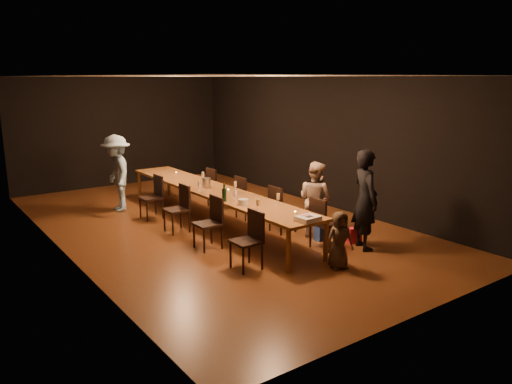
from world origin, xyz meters
TOP-DOWN VIEW (x-y plane):
  - ground at (0.00, 0.00)m, footprint 10.00×10.00m
  - room_shell at (0.00, 0.00)m, footprint 6.04×10.04m
  - table at (0.00, 0.00)m, footprint 0.90×6.00m
  - chair_right_0 at (0.85, -2.40)m, footprint 0.42×0.42m
  - chair_right_1 at (0.85, -1.20)m, footprint 0.42×0.42m
  - chair_right_2 at (0.85, 0.00)m, footprint 0.42×0.42m
  - chair_right_3 at (0.85, 1.20)m, footprint 0.42×0.42m
  - chair_left_0 at (-0.85, -2.40)m, footprint 0.42×0.42m
  - chair_left_1 at (-0.85, -1.20)m, footprint 0.42×0.42m
  - chair_left_2 at (-0.85, 0.00)m, footprint 0.42×0.42m
  - chair_left_3 at (-0.85, 1.20)m, footprint 0.42×0.42m
  - woman_birthday at (1.40, -2.81)m, footprint 0.63×0.76m
  - woman_tan at (1.16, -1.79)m, footprint 0.66×0.79m
  - man_blue at (-1.18, 2.25)m, footprint 0.82×1.21m
  - child at (0.37, -3.23)m, footprint 0.52×0.41m
  - gift_bag_red at (1.48, -2.52)m, footprint 0.28×0.20m
  - gift_bag_blue at (1.12, -2.04)m, footprint 0.26×0.18m
  - birthday_cake at (0.02, -2.86)m, footprint 0.37×0.30m
  - plate_stack at (-0.23, -1.42)m, footprint 0.22×0.22m
  - champagne_bottle at (-0.35, -0.98)m, footprint 0.10×0.10m
  - ice_bucket at (-0.01, 0.26)m, footprint 0.19×0.19m
  - wineglass_0 at (-0.26, -1.90)m, footprint 0.06×0.06m
  - wineglass_1 at (0.28, -1.77)m, footprint 0.06×0.06m
  - wineglass_2 at (-0.20, -1.12)m, footprint 0.06×0.06m
  - wineglass_3 at (0.25, -0.43)m, footprint 0.06×0.06m
  - wineglass_4 at (-0.32, 0.02)m, footprint 0.06×0.06m
  - wineglass_5 at (0.23, 0.83)m, footprint 0.06×0.06m
  - tealight_near at (0.15, -2.40)m, footprint 0.05×0.05m
  - tealight_mid at (0.15, -0.32)m, footprint 0.05×0.05m
  - tealight_far at (0.15, 1.96)m, footprint 0.05×0.05m

SIDE VIEW (x-z plane):
  - ground at x=0.00m, z-range 0.00..0.00m
  - gift_bag_red at x=1.48m, z-range 0.00..0.29m
  - gift_bag_blue at x=1.12m, z-range 0.00..0.33m
  - chair_right_0 at x=0.85m, z-range 0.00..0.93m
  - chair_right_1 at x=0.85m, z-range 0.00..0.93m
  - chair_right_2 at x=0.85m, z-range 0.00..0.93m
  - chair_right_3 at x=0.85m, z-range 0.00..0.93m
  - chair_left_0 at x=-0.85m, z-range 0.00..0.93m
  - chair_left_1 at x=-0.85m, z-range 0.00..0.93m
  - chair_left_2 at x=-0.85m, z-range 0.00..0.93m
  - chair_left_3 at x=-0.85m, z-range 0.00..0.93m
  - child at x=0.37m, z-range 0.00..0.93m
  - table at x=0.00m, z-range 0.33..1.08m
  - woman_tan at x=1.16m, z-range 0.00..1.45m
  - tealight_near at x=0.15m, z-range 0.75..0.78m
  - tealight_mid at x=0.15m, z-range 0.75..0.78m
  - tealight_far at x=0.15m, z-range 0.75..0.78m
  - birthday_cake at x=0.02m, z-range 0.75..0.83m
  - plate_stack at x=-0.23m, z-range 0.75..0.86m
  - ice_bucket at x=-0.01m, z-range 0.75..0.95m
  - wineglass_0 at x=-0.26m, z-range 0.75..0.96m
  - wineglass_1 at x=0.28m, z-range 0.75..0.96m
  - wineglass_2 at x=-0.20m, z-range 0.75..0.96m
  - wineglass_3 at x=0.25m, z-range 0.75..0.96m
  - wineglass_4 at x=-0.32m, z-range 0.75..0.96m
  - wineglass_5 at x=0.23m, z-range 0.75..0.96m
  - man_blue at x=-1.18m, z-range 0.00..1.73m
  - woman_birthday at x=1.40m, z-range 0.00..1.78m
  - champagne_bottle at x=-0.35m, z-range 0.75..1.10m
  - room_shell at x=0.00m, z-range 0.57..3.59m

